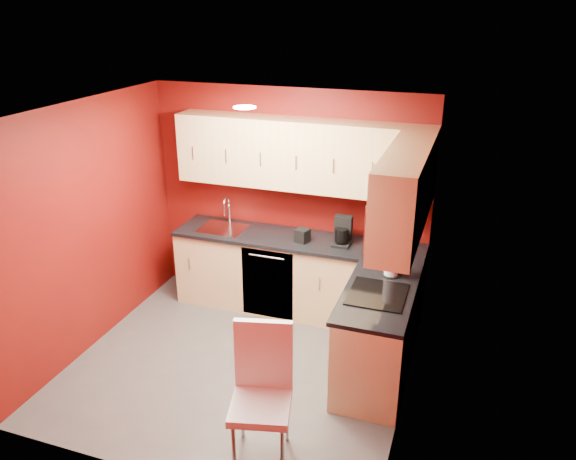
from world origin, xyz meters
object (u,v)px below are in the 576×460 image
Objects in this scene: coffee_maker at (342,231)px; paper_towel at (392,261)px; napkin_holder at (302,235)px; microwave at (396,218)px; dining_chair at (261,399)px; sink at (223,225)px.

paper_towel is at bearing -41.73° from coffee_maker.
paper_towel reaches higher than napkin_holder.
coffee_maker reaches higher than napkin_holder.
microwave is 0.73m from paper_towel.
microwave reaches higher than dining_chair.
sink is at bearing 175.13° from napkin_holder.
dining_chair reaches higher than napkin_holder.
microwave is 1.83m from dining_chair.
napkin_holder is (0.98, -0.08, 0.04)m from sink.
sink is 3.58× the size of napkin_holder.
dining_chair is at bearing -120.70° from microwave.
sink is 2.66m from dining_chair.
dining_chair is at bearing -112.10° from paper_towel.
dining_chair is (1.35, -2.26, -0.38)m from sink.
microwave reaches higher than sink.
microwave is 1.59m from napkin_holder.
sink reaches higher than coffee_maker.
microwave is 5.24× the size of napkin_holder.
napkin_holder is (-0.43, -0.06, -0.08)m from coffee_maker.
coffee_maker is 1.01× the size of paper_towel.
microwave is at bearing -81.55° from paper_towel.
dining_chair is at bearing -80.48° from napkin_holder.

